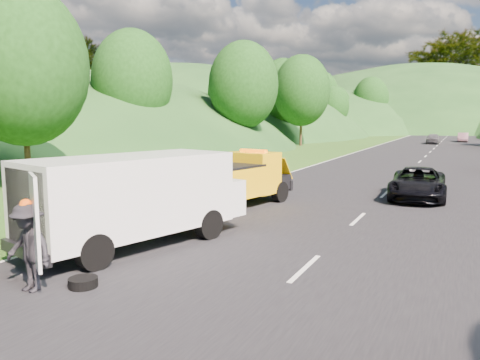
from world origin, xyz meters
The scene contains 15 objects.
ground centered at (0.00, 0.00, 0.00)m, with size 320.00×320.00×0.00m, color #38661E.
road_surface centered at (3.00, 40.00, 0.01)m, with size 14.00×200.00×0.02m, color black.
tree_line_left centered at (-19.00, 60.00, 0.00)m, with size 14.00×140.00×14.00m, color #225819, non-canonical shape.
hills_backdrop centered at (6.50, 134.70, 0.00)m, with size 201.00×288.60×44.00m, color #2D5B23, non-canonical shape.
tow_truck centered at (-1.85, 4.47, 1.10)m, with size 2.89×5.50×2.25m.
white_van centered at (-1.85, -2.05, 1.43)m, with size 4.82×7.64×2.52m.
woman centered at (-2.85, 0.70, 0.00)m, with size 0.57×0.41×1.55m, color white.
child centered at (-2.46, -1.54, 0.00)m, with size 0.49×0.38×1.01m, color #D1BF6F.
worker centered at (-1.63, -5.83, 0.00)m, with size 1.18×0.68×1.82m, color black.
suitcase centered at (-5.23, 0.67, 0.31)m, with size 0.38×0.21×0.61m, color #5C5945.
spare_tire centered at (-0.81, -5.20, 0.00)m, with size 0.61×0.61×0.20m, color black.
passing_suv centered at (4.47, 9.35, 0.00)m, with size 2.27×4.91×1.37m, color black.
dist_car_a centered at (2.23, 56.69, 0.00)m, with size 1.68×4.17×1.42m, color #4A494E.
dist_car_b centered at (5.87, 64.30, 0.00)m, with size 1.42×4.06×1.34m, color #724C57.
dist_car_c centered at (2.54, 93.44, 0.00)m, with size 2.07×5.09×1.48m, color #8B455A.
Camera 1 is at (6.25, -12.26, 3.54)m, focal length 35.00 mm.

